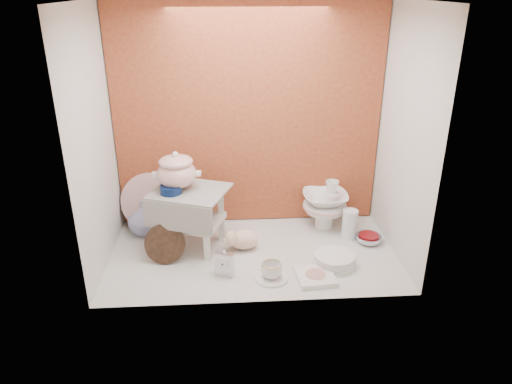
% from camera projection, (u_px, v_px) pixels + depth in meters
% --- Properties ---
extents(ground, '(1.80, 1.80, 0.00)m').
position_uv_depth(ground, '(253.00, 254.00, 3.03)').
color(ground, silver).
rests_on(ground, ground).
extents(niche_shell, '(1.86, 1.03, 1.53)m').
position_uv_depth(niche_shell, '(251.00, 103.00, 2.83)').
color(niche_shell, '#A45729').
rests_on(niche_shell, ground).
extents(step_stool, '(0.56, 0.52, 0.39)m').
position_uv_depth(step_stool, '(191.00, 218.00, 3.06)').
color(step_stool, silver).
rests_on(step_stool, ground).
extents(soup_tureen, '(0.32, 0.32, 0.25)m').
position_uv_depth(soup_tureen, '(176.00, 170.00, 2.95)').
color(soup_tureen, white).
rests_on(soup_tureen, step_stool).
extents(cobalt_bowl, '(0.17, 0.17, 0.05)m').
position_uv_depth(cobalt_bowl, '(171.00, 189.00, 2.93)').
color(cobalt_bowl, '#091A46').
rests_on(cobalt_bowl, step_stool).
extents(floral_platter, '(0.41, 0.15, 0.39)m').
position_uv_depth(floral_platter, '(150.00, 201.00, 3.30)').
color(floral_platter, white).
rests_on(floral_platter, ground).
extents(blue_white_vase, '(0.26, 0.26, 0.23)m').
position_uv_depth(blue_white_vase, '(144.00, 218.00, 3.24)').
color(blue_white_vase, white).
rests_on(blue_white_vase, ground).
extents(lacquer_tray, '(0.26, 0.12, 0.24)m').
position_uv_depth(lacquer_tray, '(165.00, 244.00, 2.91)').
color(lacquer_tray, black).
rests_on(lacquer_tray, ground).
extents(mantel_clock, '(0.12, 0.08, 0.17)m').
position_uv_depth(mantel_clock, '(224.00, 263.00, 2.78)').
color(mantel_clock, silver).
rests_on(mantel_clock, ground).
extents(plush_pig, '(0.24, 0.17, 0.14)m').
position_uv_depth(plush_pig, '(244.00, 239.00, 3.06)').
color(plush_pig, beige).
rests_on(plush_pig, ground).
extents(teacup_saucer, '(0.25, 0.25, 0.01)m').
position_uv_depth(teacup_saucer, '(271.00, 278.00, 2.77)').
color(teacup_saucer, white).
rests_on(teacup_saucer, ground).
extents(gold_rim_teacup, '(0.13, 0.13, 0.10)m').
position_uv_depth(gold_rim_teacup, '(272.00, 270.00, 2.75)').
color(gold_rim_teacup, white).
rests_on(gold_rim_teacup, teacup_saucer).
extents(lattice_dish, '(0.23, 0.23, 0.03)m').
position_uv_depth(lattice_dish, '(316.00, 277.00, 2.77)').
color(lattice_dish, white).
rests_on(lattice_dish, ground).
extents(dinner_plate_stack, '(0.34, 0.34, 0.07)m').
position_uv_depth(dinner_plate_stack, '(334.00, 260.00, 2.90)').
color(dinner_plate_stack, white).
rests_on(dinner_plate_stack, ground).
extents(crystal_bowl, '(0.18, 0.18, 0.05)m').
position_uv_depth(crystal_bowl, '(368.00, 239.00, 3.15)').
color(crystal_bowl, silver).
rests_on(crystal_bowl, ground).
extents(clear_glass_vase, '(0.10, 0.10, 0.20)m').
position_uv_depth(clear_glass_vase, '(350.00, 224.00, 3.19)').
color(clear_glass_vase, silver).
rests_on(clear_glass_vase, ground).
extents(porcelain_tower, '(0.35, 0.35, 0.35)m').
position_uv_depth(porcelain_tower, '(325.00, 204.00, 3.30)').
color(porcelain_tower, white).
rests_on(porcelain_tower, ground).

